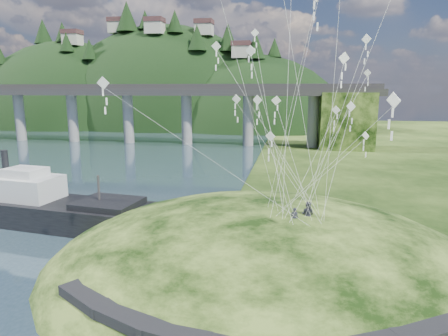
# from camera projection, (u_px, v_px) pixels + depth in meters

# --- Properties ---
(ground) EXTENTS (320.00, 320.00, 0.00)m
(ground) POSITION_uv_depth(u_px,v_px,m) (160.00, 270.00, 30.69)
(ground) COLOR black
(ground) RESTS_ON ground
(grass_hill) EXTENTS (36.00, 32.00, 13.00)m
(grass_hill) POSITION_uv_depth(u_px,v_px,m) (265.00, 284.00, 31.58)
(grass_hill) COLOR black
(grass_hill) RESTS_ON ground
(footpath) EXTENTS (22.29, 5.84, 0.83)m
(footpath) POSITION_uv_depth(u_px,v_px,m) (239.00, 329.00, 19.62)
(footpath) COLOR black
(footpath) RESTS_ON ground
(bridge) EXTENTS (160.00, 11.00, 15.00)m
(bridge) POSITION_uv_depth(u_px,v_px,m) (148.00, 105.00, 100.95)
(bridge) COLOR #2D2B2B
(bridge) RESTS_ON ground
(far_ridge) EXTENTS (153.00, 70.00, 94.50)m
(far_ridge) POSITION_uv_depth(u_px,v_px,m) (155.00, 144.00, 157.50)
(far_ridge) COLOR black
(far_ridge) RESTS_ON ground
(work_barge) EXTENTS (21.97, 8.60, 7.48)m
(work_barge) POSITION_uv_depth(u_px,v_px,m) (48.00, 206.00, 40.96)
(work_barge) COLOR black
(work_barge) RESTS_ON ground
(wooden_dock) EXTENTS (14.54, 5.83, 1.03)m
(wooden_dock) POSITION_uv_depth(u_px,v_px,m) (163.00, 230.00, 38.08)
(wooden_dock) COLOR #3A2218
(wooden_dock) RESTS_ON ground
(kite_flyers) EXTENTS (1.80, 1.66, 1.96)m
(kite_flyers) POSITION_uv_depth(u_px,v_px,m) (306.00, 202.00, 28.18)
(kite_flyers) COLOR #22232D
(kite_flyers) RESTS_ON ground
(kite_swarm) EXTENTS (20.73, 17.05, 19.21)m
(kite_swarm) POSITION_uv_depth(u_px,v_px,m) (288.00, 57.00, 29.56)
(kite_swarm) COLOR white
(kite_swarm) RESTS_ON ground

